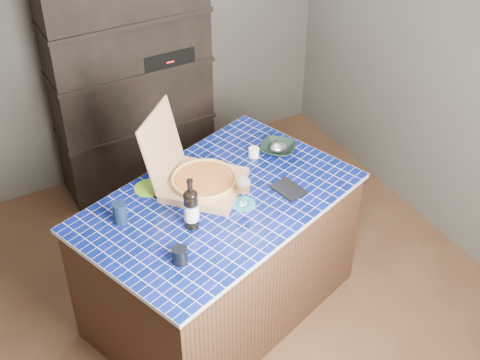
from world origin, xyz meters
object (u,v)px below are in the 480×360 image
dvd_case (288,189)px  bowl (278,149)px  pizza_box (200,178)px  mead_bottle (191,208)px  kitchen_island (220,255)px  wine_glass (244,186)px

dvd_case → bowl: bearing=56.7°
pizza_box → mead_bottle: (-0.20, -0.30, 0.06)m
mead_bottle → dvd_case: mead_bottle is taller
kitchen_island → bowl: (0.57, 0.26, 0.48)m
dvd_case → bowl: bowl is taller
kitchen_island → pizza_box: 0.54m
mead_bottle → bowl: mead_bottle is taller
pizza_box → wine_glass: size_ratio=3.44×
bowl → wine_glass: bearing=-141.3°
mead_bottle → wine_glass: bearing=4.6°
kitchen_island → bowl: bowl is taller
pizza_box → wine_glass: 0.32m
pizza_box → mead_bottle: pizza_box is taller
kitchen_island → dvd_case: size_ratio=9.62×
pizza_box → bowl: size_ratio=3.04×
pizza_box → mead_bottle: bearing=-167.4°
kitchen_island → wine_glass: (0.11, -0.11, 0.59)m
mead_bottle → bowl: (0.81, 0.40, -0.10)m
wine_glass → dvd_case: bearing=-2.0°
kitchen_island → wine_glass: size_ratio=9.53×
kitchen_island → pizza_box: (-0.04, 0.16, 0.52)m
dvd_case → pizza_box: bearing=137.0°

